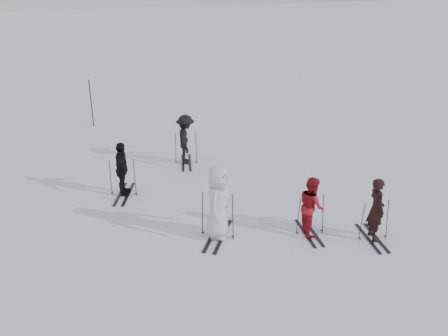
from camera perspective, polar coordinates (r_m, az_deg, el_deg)
name	(u,v)px	position (r m, az deg, el deg)	size (l,w,h in m)	color
ground	(234,212)	(14.72, 1.10, -5.06)	(120.00, 120.00, 0.00)	silver
skier_near_dark	(376,210)	(13.60, 16.98, -4.61)	(0.63, 0.41, 1.72)	black
skier_red	(311,207)	(13.48, 9.96, -4.36)	(0.79, 0.62, 1.63)	maroon
skier_grey	(217,203)	(13.05, -0.75, -4.04)	(0.98, 0.64, 2.00)	silver
skier_uphill_left	(122,170)	(15.70, -11.58, -0.19)	(1.00, 0.42, 1.71)	black
skier_uphill_far	(186,140)	(17.82, -4.40, 3.22)	(1.14, 0.66, 1.77)	black
skis_near_dark	(375,220)	(13.73, 16.84, -5.66)	(0.84, 1.58, 1.15)	black
skis_red	(311,215)	(13.60, 9.88, -5.28)	(0.82, 1.56, 1.14)	black
skis_grey	(218,214)	(13.21, -0.74, -5.29)	(0.98, 1.85, 1.35)	black
skis_uphill_left	(123,177)	(15.79, -11.51, -0.98)	(0.90, 1.69, 1.23)	black
skis_uphill_far	(186,147)	(17.92, -4.37, 2.36)	(0.87, 1.64, 1.20)	black
piste_marker	(91,103)	(22.46, -14.93, 7.17)	(0.05, 0.05, 2.06)	black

